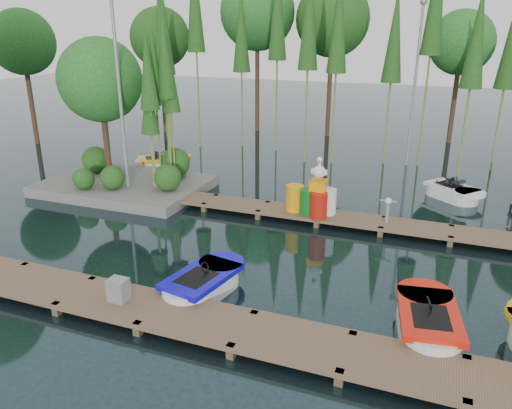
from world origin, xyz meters
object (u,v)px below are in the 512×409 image
(yellow_barrel, at_px, (295,198))
(drum_cluster, at_px, (318,199))
(boat_blue, at_px, (203,284))
(utility_cabinet, at_px, (118,290))
(boat_red, at_px, (428,322))
(island, at_px, (116,108))
(boat_yellow_far, at_px, (162,163))

(yellow_barrel, distance_m, drum_cluster, 0.86)
(boat_blue, height_order, utility_cabinet, utility_cabinet)
(boat_blue, relative_size, boat_red, 0.96)
(island, relative_size, utility_cabinet, 12.91)
(yellow_barrel, height_order, drum_cluster, drum_cluster)
(island, distance_m, boat_red, 13.79)
(boat_yellow_far, height_order, yellow_barrel, boat_yellow_far)
(drum_cluster, bearing_deg, island, 173.49)
(island, height_order, utility_cabinet, island)
(boat_yellow_far, relative_size, yellow_barrel, 3.06)
(utility_cabinet, bearing_deg, drum_cluster, 67.39)
(utility_cabinet, bearing_deg, boat_red, 13.96)
(boat_blue, bearing_deg, utility_cabinet, -123.75)
(island, relative_size, yellow_barrel, 7.70)
(boat_yellow_far, bearing_deg, yellow_barrel, -46.43)
(boat_yellow_far, bearing_deg, boat_blue, -73.19)
(boat_red, height_order, utility_cabinet, boat_red)
(boat_blue, bearing_deg, boat_yellow_far, 136.80)
(drum_cluster, bearing_deg, utility_cabinet, -112.61)
(boat_red, distance_m, utility_cabinet, 6.79)
(drum_cluster, bearing_deg, boat_yellow_far, 154.42)
(island, height_order, boat_yellow_far, island)
(island, xyz_separation_m, boat_red, (11.99, -6.15, -2.92))
(boat_blue, distance_m, boat_red, 5.19)
(utility_cabinet, relative_size, yellow_barrel, 0.60)
(utility_cabinet, distance_m, yellow_barrel, 7.29)
(boat_yellow_far, bearing_deg, drum_cluster, -44.90)
(island, distance_m, boat_yellow_far, 4.21)
(boat_red, bearing_deg, yellow_barrel, 121.05)
(boat_blue, relative_size, drum_cluster, 1.40)
(island, bearing_deg, yellow_barrel, -6.08)
(boat_blue, distance_m, utility_cabinet, 2.02)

